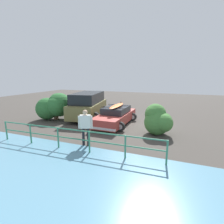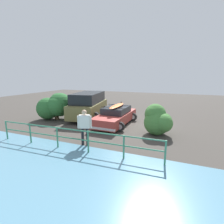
% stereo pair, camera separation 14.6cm
% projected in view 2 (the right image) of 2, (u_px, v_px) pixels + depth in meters
% --- Properties ---
extents(ground_plane, '(44.00, 44.00, 0.02)m').
position_uv_depth(ground_plane, '(124.00, 124.00, 11.78)').
color(ground_plane, '#423D38').
rests_on(ground_plane, ground).
extents(sedan_car, '(2.28, 4.27, 1.44)m').
position_uv_depth(sedan_car, '(116.00, 116.00, 11.68)').
color(sedan_car, '#9E3833').
rests_on(sedan_car, ground).
extents(suv_car, '(3.08, 4.62, 1.95)m').
position_uv_depth(suv_car, '(88.00, 105.00, 13.22)').
color(suv_car, brown).
rests_on(suv_car, ground).
extents(person_bystander, '(0.61, 0.37, 1.69)m').
position_uv_depth(person_bystander, '(85.00, 124.00, 8.05)').
color(person_bystander, black).
rests_on(person_bystander, ground).
extents(railing_fence, '(7.90, 0.36, 0.96)m').
position_uv_depth(railing_fence, '(72.00, 136.00, 7.60)').
color(railing_fence, '#387F5B').
rests_on(railing_fence, ground).
extents(bush_near_left, '(1.58, 1.48, 1.72)m').
position_uv_depth(bush_near_left, '(158.00, 119.00, 9.59)').
color(bush_near_left, brown).
rests_on(bush_near_left, ground).
extents(bush_near_right, '(2.46, 2.09, 1.96)m').
position_uv_depth(bush_near_right, '(55.00, 106.00, 12.82)').
color(bush_near_right, brown).
rests_on(bush_near_right, ground).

